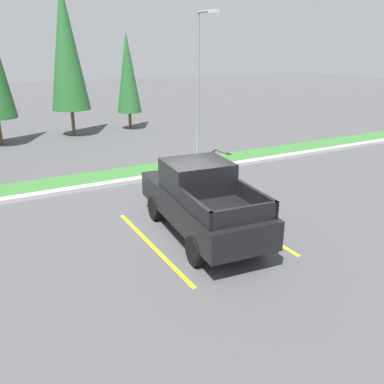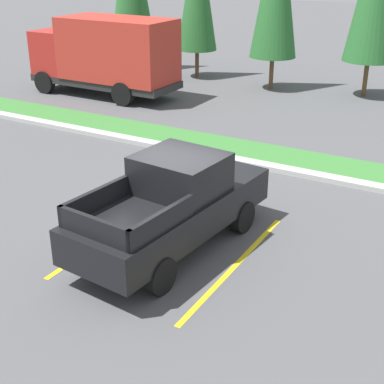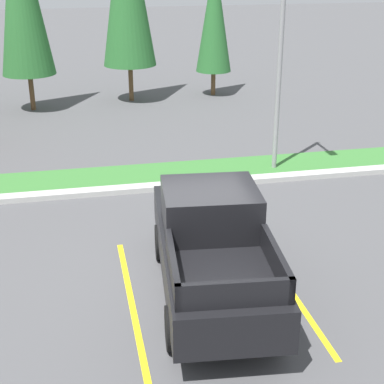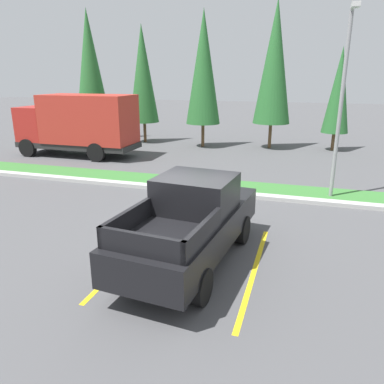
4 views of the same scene
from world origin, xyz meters
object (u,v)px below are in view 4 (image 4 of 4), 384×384
object	(u,v)px
cargo_truck_distant	(79,123)
street_light	(343,93)
pickup_truck_main	(192,221)
cypress_tree_rightmost	(339,91)
cypress_tree_leftmost	(90,64)
cypress_tree_right_inner	(274,63)
cypress_tree_left_inner	(143,74)
cypress_tree_center	(203,68)

from	to	relation	value
cargo_truck_distant	street_light	distance (m)	14.04
pickup_truck_main	cypress_tree_rightmost	world-z (taller)	cypress_tree_rightmost
pickup_truck_main	cypress_tree_leftmost	distance (m)	20.18
pickup_truck_main	cargo_truck_distant	xyz separation A→B (m)	(-9.79, 10.28, 0.81)
cypress_tree_right_inner	cypress_tree_left_inner	bearing A→B (deg)	-178.51
cypress_tree_left_inner	cypress_tree_rightmost	distance (m)	12.29
cypress_tree_leftmost	cypress_tree_left_inner	size ratio (longest dim) A/B	1.14
cypress_tree_center	cypress_tree_rightmost	distance (m)	8.13
pickup_truck_main	cypress_tree_left_inner	world-z (taller)	cypress_tree_left_inner
cypress_tree_right_inner	cypress_tree_rightmost	distance (m)	4.10
cypress_tree_left_inner	cypress_tree_right_inner	distance (m)	8.49
cypress_tree_leftmost	cypress_tree_right_inner	distance (m)	12.34
pickup_truck_main	cypress_tree_leftmost	xyz separation A→B (m)	(-12.11, 15.62, 4.07)
cypress_tree_right_inner	cypress_tree_rightmost	bearing A→B (deg)	5.12
pickup_truck_main	cypress_tree_right_inner	bearing A→B (deg)	89.18
cypress_tree_center	cypress_tree_rightmost	size ratio (longest dim) A/B	1.36
pickup_truck_main	cypress_tree_leftmost	size ratio (longest dim) A/B	0.62
cypress_tree_left_inner	cargo_truck_distant	bearing A→B (deg)	-106.03
cypress_tree_center	cypress_tree_right_inner	distance (m)	4.25
cypress_tree_left_inner	cypress_tree_right_inner	size ratio (longest dim) A/B	0.88
cypress_tree_leftmost	cypress_tree_left_inner	bearing A→B (deg)	0.99
pickup_truck_main	cypress_tree_rightmost	distance (m)	16.92
cypress_tree_left_inner	cypress_tree_center	xyz separation A→B (m)	(4.29, -0.53, 0.36)
cypress_tree_leftmost	cypress_tree_left_inner	world-z (taller)	cypress_tree_leftmost
street_light	cypress_tree_right_inner	distance (m)	10.34
cargo_truck_distant	cypress_tree_right_inner	size ratio (longest dim) A/B	0.79
pickup_truck_main	street_light	bearing A→B (deg)	60.56
cypress_tree_leftmost	cypress_tree_right_inner	world-z (taller)	cypress_tree_leftmost
cypress_tree_left_inner	cypress_tree_rightmost	size ratio (longest dim) A/B	1.26
street_light	pickup_truck_main	bearing A→B (deg)	-119.44
cypress_tree_center	pickup_truck_main	bearing A→B (deg)	-75.41
cypress_tree_center	cypress_tree_rightmost	xyz separation A→B (m)	(7.95, 1.09, -1.29)
cypress_tree_rightmost	cypress_tree_right_inner	bearing A→B (deg)	-174.88
cypress_tree_left_inner	cypress_tree_center	bearing A→B (deg)	-7.03
cypress_tree_center	cypress_tree_right_inner	bearing A→B (deg)	10.18
pickup_truck_main	cypress_tree_center	size ratio (longest dim) A/B	0.66
cypress_tree_left_inner	cypress_tree_right_inner	xyz separation A→B (m)	(8.46, 0.22, 0.63)
street_light	cargo_truck_distant	bearing A→B (deg)	162.88
street_light	cypress_tree_rightmost	world-z (taller)	street_light
cargo_truck_distant	cypress_tree_rightmost	size ratio (longest dim) A/B	1.13
cargo_truck_distant	cypress_tree_left_inner	xyz separation A→B (m)	(1.55, 5.41, 2.63)
cargo_truck_distant	cypress_tree_leftmost	bearing A→B (deg)	113.43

